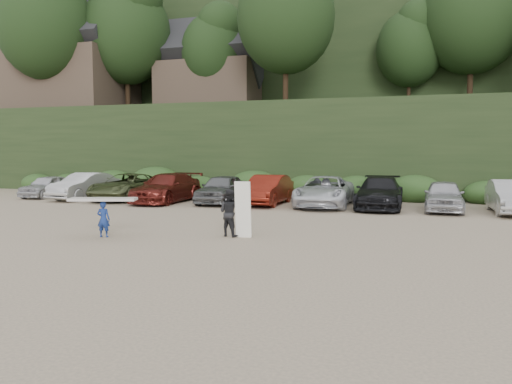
% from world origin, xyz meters
% --- Properties ---
extents(ground, '(120.00, 120.00, 0.00)m').
position_xyz_m(ground, '(0.00, 0.00, 0.00)').
color(ground, tan).
rests_on(ground, ground).
extents(hillside_backdrop, '(90.00, 41.50, 28.00)m').
position_xyz_m(hillside_backdrop, '(-0.26, 35.93, 11.22)').
color(hillside_backdrop, black).
rests_on(hillside_backdrop, ground).
extents(parked_cars, '(38.85, 6.11, 1.60)m').
position_xyz_m(parked_cars, '(0.50, 10.08, 0.76)').
color(parked_cars, silver).
rests_on(parked_cars, ground).
extents(child_surfer, '(2.27, 1.28, 1.31)m').
position_xyz_m(child_surfer, '(-5.67, -0.89, 0.89)').
color(child_surfer, navy).
rests_on(child_surfer, ground).
extents(adult_surfer, '(1.26, 0.80, 1.87)m').
position_xyz_m(adult_surfer, '(-1.67, 0.51, 0.81)').
color(adult_surfer, black).
rests_on(adult_surfer, ground).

